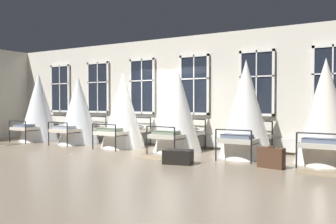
# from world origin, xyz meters

# --- Properties ---
(ground) EXTENTS (25.43, 25.43, 0.00)m
(ground) POSITION_xyz_m (0.00, 0.00, 0.00)
(ground) COLOR gray
(back_wall_with_windows) EXTENTS (13.72, 0.10, 3.45)m
(back_wall_with_windows) POSITION_xyz_m (0.00, 1.44, 1.73)
(back_wall_with_windows) COLOR beige
(back_wall_with_windows) RESTS_ON ground
(window_bank) EXTENTS (10.68, 0.10, 2.78)m
(window_bank) POSITION_xyz_m (-0.00, 1.32, 1.08)
(window_bank) COLOR black
(window_bank) RESTS_ON ground
(cot_first) EXTENTS (1.38, 1.83, 2.48)m
(cot_first) POSITION_xyz_m (-4.80, 0.28, 1.21)
(cot_first) COLOR black
(cot_first) RESTS_ON ground
(cot_second) EXTENTS (1.38, 1.84, 2.28)m
(cot_second) POSITION_xyz_m (-2.90, 0.35, 1.11)
(cot_second) COLOR black
(cot_second) RESTS_ON ground
(cot_third) EXTENTS (1.38, 1.83, 2.31)m
(cot_third) POSITION_xyz_m (-1.01, 0.35, 1.12)
(cot_third) COLOR black
(cot_third) RESTS_ON ground
(cot_fourth) EXTENTS (1.38, 1.84, 2.38)m
(cot_fourth) POSITION_xyz_m (0.94, 0.34, 1.16)
(cot_fourth) COLOR black
(cot_fourth) RESTS_ON ground
(cot_fifth) EXTENTS (1.38, 1.83, 2.48)m
(cot_fifth) POSITION_xyz_m (2.95, 0.29, 1.20)
(cot_fifth) COLOR black
(cot_fifth) RESTS_ON ground
(cot_sixth) EXTENTS (1.38, 1.84, 2.41)m
(cot_sixth) POSITION_xyz_m (4.81, 0.30, 1.17)
(cot_sixth) COLOR black
(cot_sixth) RESTS_ON ground
(rug_first) EXTENTS (0.81, 0.58, 0.01)m
(rug_first) POSITION_xyz_m (-4.84, -0.97, 0.01)
(rug_first) COLOR brown
(rug_first) RESTS_ON ground
(rug_fourth) EXTENTS (0.82, 0.59, 0.01)m
(rug_fourth) POSITION_xyz_m (0.97, -0.97, 0.01)
(rug_fourth) COLOR #8E7A5B
(rug_fourth) RESTS_ON ground
(rug_sixth) EXTENTS (0.82, 0.60, 0.01)m
(rug_sixth) POSITION_xyz_m (4.84, -0.97, 0.01)
(rug_sixth) COLOR #8E7A5B
(rug_sixth) RESTS_ON ground
(suitcase_dark) EXTENTS (0.59, 0.31, 0.47)m
(suitcase_dark) POSITION_xyz_m (3.89, -0.88, 0.22)
(suitcase_dark) COLOR #472D1E
(suitcase_dark) RESTS_ON ground
(travel_trunk) EXTENTS (0.71, 0.52, 0.32)m
(travel_trunk) POSITION_xyz_m (1.94, -1.42, 0.16)
(travel_trunk) COLOR black
(travel_trunk) RESTS_ON ground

